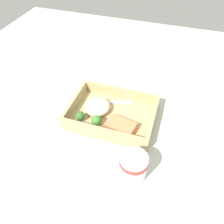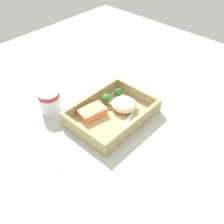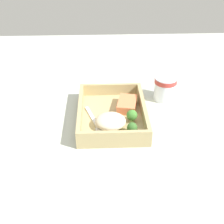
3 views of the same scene
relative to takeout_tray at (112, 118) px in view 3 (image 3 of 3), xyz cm
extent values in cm
cube|color=#B2B9AC|center=(0.00, 0.00, -1.60)|extent=(160.00, 160.00, 2.00)
cube|color=tan|center=(0.00, 0.00, 0.00)|extent=(28.89, 21.11, 1.20)
cube|color=tan|center=(0.00, -9.95, 2.65)|extent=(28.89, 1.20, 4.10)
cube|color=tan|center=(0.00, 9.95, 2.65)|extent=(28.89, 1.20, 4.10)
cube|color=tan|center=(-13.85, 0.00, 2.65)|extent=(1.20, 18.71, 4.10)
cube|color=tan|center=(13.85, 0.00, 2.65)|extent=(1.20, 18.71, 4.10)
cube|color=#F17E50|center=(-4.58, 5.16, 2.00)|extent=(10.16, 7.51, 2.79)
ellipsoid|color=beige|center=(5.57, -0.67, 2.45)|extent=(8.83, 9.26, 3.71)
cylinder|color=#89A75D|center=(9.37, 5.45, 1.22)|extent=(1.17, 1.17, 1.24)
sphere|color=#356429|center=(9.37, 5.45, 2.69)|extent=(3.08, 3.08, 3.08)
cylinder|color=#7FA95E|center=(3.42, 5.94, 1.36)|extent=(1.28, 1.28, 1.51)
sphere|color=#3F7B2E|center=(3.42, 5.94, 3.04)|extent=(3.36, 3.36, 3.36)
cube|color=silver|center=(0.65, -6.28, 0.82)|extent=(12.12, 4.92, 0.44)
cube|color=silver|center=(8.15, -3.80, 0.82)|extent=(3.92, 3.15, 0.44)
cylinder|color=white|center=(-12.00, 18.90, 3.55)|extent=(7.45, 7.45, 8.30)
cylinder|color=#B23833|center=(-12.00, 18.90, 6.56)|extent=(7.67, 7.67, 1.49)
cube|color=white|center=(-24.34, 0.60, -0.48)|extent=(10.89, 12.95, 0.24)
camera|label=1|loc=(-15.85, 49.09, 55.43)|focal=35.00mm
camera|label=2|loc=(-49.88, -46.12, 61.99)|focal=42.00mm
camera|label=3|loc=(82.10, -3.35, 55.63)|focal=50.00mm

